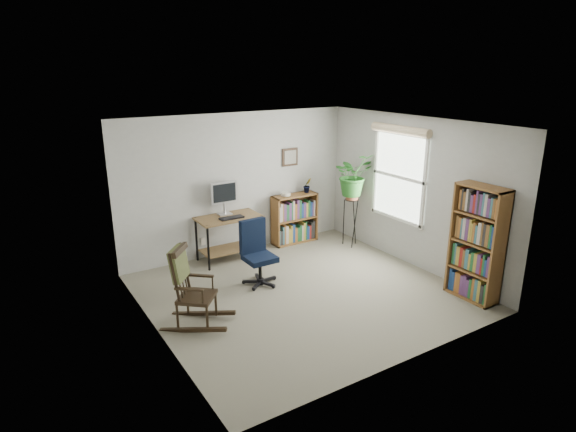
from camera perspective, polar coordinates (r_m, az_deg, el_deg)
floor at (r=7.01m, az=1.77°, el=-9.05°), size 4.20×4.00×0.00m
ceiling at (r=6.32m, az=1.97°, el=10.83°), size 4.20×4.00×0.00m
wall_back at (r=8.24m, az=-5.96°, el=3.80°), size 4.20×0.00×2.40m
wall_front at (r=5.13m, az=14.50°, el=-5.16°), size 4.20×0.00×2.40m
wall_left at (r=5.72m, az=-15.88°, el=-2.92°), size 0.00×4.00×2.40m
wall_right at (r=7.90m, az=14.61°, el=2.73°), size 0.00×4.00×2.40m
window at (r=8.03m, az=12.97°, el=4.55°), size 0.12×1.20×1.50m
desk at (r=8.08m, az=-6.98°, el=-2.62°), size 1.04×0.57×0.75m
monitor at (r=8.00m, az=-7.58°, el=2.09°), size 0.46×0.16×0.56m
keyboard at (r=7.85m, az=-6.70°, el=-0.21°), size 0.40×0.15×0.02m
office_chair at (r=7.08m, az=-3.36°, el=-4.43°), size 0.57×0.57×0.98m
rocking_chair at (r=6.09m, az=-10.82°, el=-8.18°), size 1.03×1.00×1.04m
low_bookshelf at (r=8.79m, az=0.79°, el=-0.31°), size 0.86×0.29×0.91m
tall_bookshelf at (r=7.04m, az=21.48°, el=-3.05°), size 0.30×0.71×1.62m
plant_stand at (r=8.68m, az=7.48°, el=-0.32°), size 0.32×0.32×1.01m
spider_plant at (r=8.40m, az=7.79°, el=7.26°), size 1.69×1.88×1.47m
potted_plant_small at (r=8.80m, az=2.30°, el=3.15°), size 0.13×0.24×0.11m
framed_picture at (r=8.64m, az=0.27°, el=6.99°), size 0.32×0.04×0.32m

